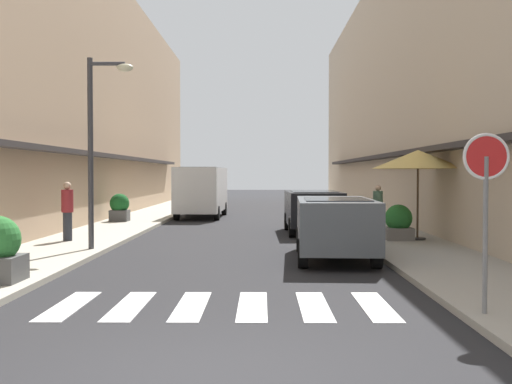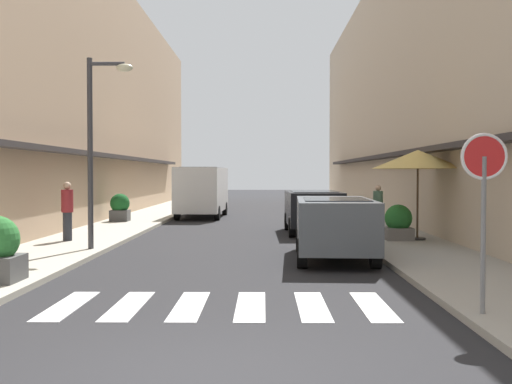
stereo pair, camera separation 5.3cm
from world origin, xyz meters
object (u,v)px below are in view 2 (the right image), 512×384
at_px(cafe_umbrella, 418,160).
at_px(planter_far, 120,207).
at_px(street_lamp, 98,131).
at_px(planter_midblock, 398,223).
at_px(parked_car_near, 334,221).
at_px(pedestrian_walking_near, 378,206).
at_px(pedestrian_walking_far, 67,210).
at_px(delivery_van, 202,188).
at_px(round_street_sign, 484,176).
at_px(parked_car_mid, 313,207).

relative_size(cafe_umbrella, planter_far, 2.37).
relative_size(street_lamp, planter_midblock, 4.73).
bearing_deg(planter_midblock, parked_car_near, -123.40).
height_order(pedestrian_walking_near, pedestrian_walking_far, pedestrian_walking_far).
xyz_separation_m(delivery_van, planter_midblock, (6.85, -11.03, -0.79)).
bearing_deg(round_street_sign, planter_far, 117.95).
xyz_separation_m(pedestrian_walking_near, pedestrian_walking_far, (-9.67, -3.82, 0.09)).
xyz_separation_m(street_lamp, pedestrian_walking_near, (8.26, 5.74, -2.23)).
distance_m(round_street_sign, planter_midblock, 9.85).
distance_m(street_lamp, pedestrian_walking_far, 3.20).
bearing_deg(cafe_umbrella, planter_midblock, -179.16).
distance_m(pedestrian_walking_near, pedestrian_walking_far, 10.40).
bearing_deg(street_lamp, planter_far, 99.74).
xyz_separation_m(parked_car_mid, planter_midblock, (2.26, -3.12, -0.30)).
xyz_separation_m(round_street_sign, pedestrian_walking_near, (0.95, 13.14, -1.11)).
distance_m(street_lamp, cafe_umbrella, 9.11).
bearing_deg(delivery_van, planter_midblock, -58.16).
bearing_deg(planter_midblock, planter_far, 144.14).
distance_m(round_street_sign, street_lamp, 10.46).
bearing_deg(pedestrian_walking_near, pedestrian_walking_far, -45.30).
distance_m(street_lamp, planter_midblock, 8.91).
bearing_deg(pedestrian_walking_near, street_lamp, -32.07).
bearing_deg(cafe_umbrella, round_street_sign, -98.65).
xyz_separation_m(cafe_umbrella, planter_midblock, (-0.56, -0.01, -1.85)).
bearing_deg(parked_car_mid, delivery_van, 120.12).
bearing_deg(parked_car_near, cafe_umbrella, 50.63).
bearing_deg(delivery_van, cafe_umbrella, -56.09).
bearing_deg(planter_far, round_street_sign, -62.05).
xyz_separation_m(delivery_van, cafe_umbrella, (7.41, -11.02, 1.07)).
height_order(delivery_van, planter_midblock, delivery_van).
distance_m(planter_midblock, pedestrian_walking_near, 3.45).
xyz_separation_m(parked_car_near, cafe_umbrella, (2.82, 3.44, 1.55)).
relative_size(round_street_sign, planter_midblock, 2.41).
relative_size(parked_car_near, pedestrian_walking_near, 2.84).
distance_m(planter_midblock, planter_far, 12.14).
height_order(parked_car_near, pedestrian_walking_near, pedestrian_walking_near).
relative_size(delivery_van, street_lamp, 1.11).
height_order(planter_far, pedestrian_walking_far, pedestrian_walking_far).
bearing_deg(planter_far, pedestrian_walking_far, -88.44).
bearing_deg(parked_car_mid, pedestrian_walking_near, 7.92).
bearing_deg(delivery_van, pedestrian_walking_far, -103.71).
height_order(cafe_umbrella, pedestrian_walking_near, cafe_umbrella).
xyz_separation_m(delivery_van, pedestrian_walking_near, (6.88, -7.59, -0.48)).
distance_m(parked_car_mid, pedestrian_walking_far, 8.16).
bearing_deg(parked_car_near, street_lamp, 169.26).
bearing_deg(pedestrian_walking_far, planter_far, 1.36).
distance_m(parked_car_near, delivery_van, 15.18).
bearing_deg(round_street_sign, pedestrian_walking_near, 85.86).
bearing_deg(planter_far, pedestrian_walking_near, -20.41).
distance_m(parked_car_near, pedestrian_walking_far, 7.98).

